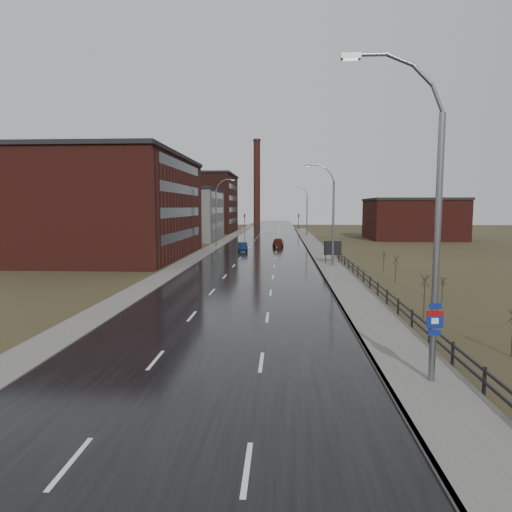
# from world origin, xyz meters

# --- Properties ---
(ground) EXTENTS (320.00, 320.00, 0.00)m
(ground) POSITION_xyz_m (0.00, 0.00, 0.00)
(ground) COLOR #2D2819
(ground) RESTS_ON ground
(road) EXTENTS (14.00, 300.00, 0.06)m
(road) POSITION_xyz_m (0.00, 60.00, 0.03)
(road) COLOR black
(road) RESTS_ON ground
(sidewalk_right) EXTENTS (3.20, 180.00, 0.18)m
(sidewalk_right) POSITION_xyz_m (8.60, 35.00, 0.09)
(sidewalk_right) COLOR #595651
(sidewalk_right) RESTS_ON ground
(curb_right) EXTENTS (0.16, 180.00, 0.18)m
(curb_right) POSITION_xyz_m (7.08, 35.00, 0.09)
(curb_right) COLOR slate
(curb_right) RESTS_ON ground
(sidewalk_left) EXTENTS (2.40, 260.00, 0.12)m
(sidewalk_left) POSITION_xyz_m (-8.20, 60.00, 0.06)
(sidewalk_left) COLOR #595651
(sidewalk_left) RESTS_ON ground
(warehouse_near) EXTENTS (22.44, 28.56, 13.50)m
(warehouse_near) POSITION_xyz_m (-20.99, 45.00, 6.76)
(warehouse_near) COLOR #471914
(warehouse_near) RESTS_ON ground
(warehouse_mid) EXTENTS (16.32, 20.40, 10.50)m
(warehouse_mid) POSITION_xyz_m (-17.99, 78.00, 5.26)
(warehouse_mid) COLOR slate
(warehouse_mid) RESTS_ON ground
(warehouse_far) EXTENTS (26.52, 24.48, 15.50)m
(warehouse_far) POSITION_xyz_m (-22.99, 108.00, 7.76)
(warehouse_far) COLOR #331611
(warehouse_far) RESTS_ON ground
(building_right) EXTENTS (18.36, 16.32, 8.50)m
(building_right) POSITION_xyz_m (30.30, 82.00, 4.26)
(building_right) COLOR #471914
(building_right) RESTS_ON ground
(smokestack) EXTENTS (2.70, 2.70, 30.70)m
(smokestack) POSITION_xyz_m (-6.00, 150.00, 15.50)
(smokestack) COLOR #331611
(smokestack) RESTS_ON ground
(streetlight_main) EXTENTS (3.91, 0.29, 12.11)m
(streetlight_main) POSITION_xyz_m (8.47, 2.00, 6.06)
(streetlight_main) COLOR slate
(streetlight_main) RESTS_ON ground
(streetlight_right_mid) EXTENTS (3.36, 0.28, 11.35)m
(streetlight_right_mid) POSITION_xyz_m (8.50, 36.00, 5.84)
(streetlight_right_mid) COLOR slate
(streetlight_right_mid) RESTS_ON ground
(streetlight_left) EXTENTS (3.36, 0.28, 11.35)m
(streetlight_left) POSITION_xyz_m (-7.70, 62.00, 5.84)
(streetlight_left) COLOR slate
(streetlight_left) RESTS_ON ground
(streetlight_right_far) EXTENTS (3.36, 0.28, 11.35)m
(streetlight_right_far) POSITION_xyz_m (8.50, 90.00, 5.84)
(streetlight_right_far) COLOR slate
(streetlight_right_far) RESTS_ON ground
(guardrail) EXTENTS (0.10, 53.05, 1.10)m
(guardrail) POSITION_xyz_m (10.30, 18.31, 0.71)
(guardrail) COLOR black
(guardrail) RESTS_ON ground
(shrub_c) EXTENTS (0.63, 0.67, 2.69)m
(shrub_c) POSITION_xyz_m (11.73, 12.60, 1.43)
(shrub_c) COLOR #382D23
(shrub_c) RESTS_ON ground
(shrub_d) EXTENTS (0.43, 0.46, 1.80)m
(shrub_d) POSITION_xyz_m (14.41, 17.29, 0.96)
(shrub_d) COLOR #382D23
(shrub_d) RESTS_ON ground
(shrub_e) EXTENTS (0.57, 0.60, 2.39)m
(shrub_e) POSITION_xyz_m (13.22, 25.70, 1.27)
(shrub_e) COLOR #382D23
(shrub_e) RESTS_ON ground
(shrub_f) EXTENTS (0.47, 0.49, 1.95)m
(shrub_f) POSITION_xyz_m (13.88, 33.44, 1.03)
(shrub_f) COLOR #382D23
(shrub_f) RESTS_ON ground
(billboard) EXTENTS (2.05, 0.17, 2.70)m
(billboard) POSITION_xyz_m (9.10, 38.84, 1.79)
(billboard) COLOR black
(billboard) RESTS_ON ground
(traffic_light_left) EXTENTS (0.58, 2.73, 5.30)m
(traffic_light_left) POSITION_xyz_m (-8.00, 120.00, 4.60)
(traffic_light_left) COLOR black
(traffic_light_left) RESTS_ON ground
(traffic_light_right) EXTENTS (0.58, 2.73, 5.30)m
(traffic_light_right) POSITION_xyz_m (8.00, 120.00, 4.60)
(traffic_light_right) COLOR black
(traffic_light_right) RESTS_ON ground
(car_near) EXTENTS (1.88, 4.09, 1.30)m
(car_near) POSITION_xyz_m (-2.80, 53.40, 0.65)
(car_near) COLOR #0A1936
(car_near) RESTS_ON ground
(car_far) EXTENTS (1.92, 4.46, 1.50)m
(car_far) POSITION_xyz_m (2.49, 61.75, 0.75)
(car_far) COLOR #4E160D
(car_far) RESTS_ON ground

